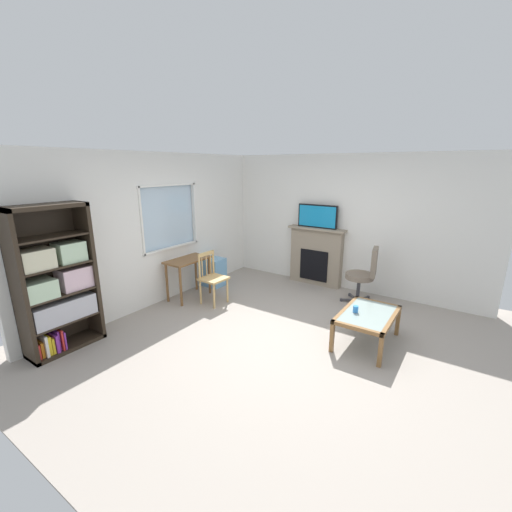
# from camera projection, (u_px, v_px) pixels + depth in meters

# --- Properties ---
(ground) EXTENTS (5.82, 5.90, 0.02)m
(ground) POSITION_uv_depth(u_px,v_px,m) (279.00, 337.00, 4.67)
(ground) COLOR #9E9389
(wall_back_with_window) EXTENTS (4.82, 0.15, 2.55)m
(wall_back_with_window) POSITION_uv_depth(u_px,v_px,m) (156.00, 231.00, 5.64)
(wall_back_with_window) COLOR white
(wall_back_with_window) RESTS_ON ground
(wall_right) EXTENTS (0.12, 5.10, 2.55)m
(wall_right) POSITION_uv_depth(u_px,v_px,m) (346.00, 223.00, 6.30)
(wall_right) COLOR white
(wall_right) RESTS_ON ground
(bookshelf) EXTENTS (0.90, 0.38, 1.89)m
(bookshelf) POSITION_uv_depth(u_px,v_px,m) (56.00, 285.00, 4.17)
(bookshelf) COLOR #2D2319
(bookshelf) RESTS_ON ground
(desk_under_window) EXTENTS (0.82, 0.44, 0.73)m
(desk_under_window) POSITION_uv_depth(u_px,v_px,m) (188.00, 266.00, 5.92)
(desk_under_window) COLOR brown
(desk_under_window) RESTS_ON ground
(wooden_chair) EXTENTS (0.44, 0.42, 0.90)m
(wooden_chair) POSITION_uv_depth(u_px,v_px,m) (212.00, 277.00, 5.72)
(wooden_chair) COLOR tan
(wooden_chair) RESTS_ON ground
(plastic_drawer_unit) EXTENTS (0.35, 0.40, 0.56)m
(plastic_drawer_unit) POSITION_uv_depth(u_px,v_px,m) (214.00, 272.00, 6.61)
(plastic_drawer_unit) COLOR #72ADDB
(plastic_drawer_unit) RESTS_ON ground
(fireplace) EXTENTS (0.26, 1.16, 1.16)m
(fireplace) POSITION_uv_depth(u_px,v_px,m) (316.00, 256.00, 6.63)
(fireplace) COLOR gray
(fireplace) RESTS_ON ground
(tv) EXTENTS (0.06, 0.80, 0.45)m
(tv) POSITION_uv_depth(u_px,v_px,m) (317.00, 216.00, 6.41)
(tv) COLOR black
(tv) RESTS_ON fireplace
(office_chair) EXTENTS (0.58, 0.57, 1.00)m
(office_chair) POSITION_uv_depth(u_px,v_px,m) (365.00, 273.00, 5.69)
(office_chair) COLOR #7A6B5B
(office_chair) RESTS_ON ground
(coffee_table) EXTENTS (1.00, 0.65, 0.44)m
(coffee_table) POSITION_uv_depth(u_px,v_px,m) (368.00, 317.00, 4.41)
(coffee_table) COLOR #8C9E99
(coffee_table) RESTS_ON ground
(sippy_cup) EXTENTS (0.07, 0.07, 0.09)m
(sippy_cup) POSITION_uv_depth(u_px,v_px,m) (356.00, 309.00, 4.40)
(sippy_cup) COLOR #337FD6
(sippy_cup) RESTS_ON coffee_table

